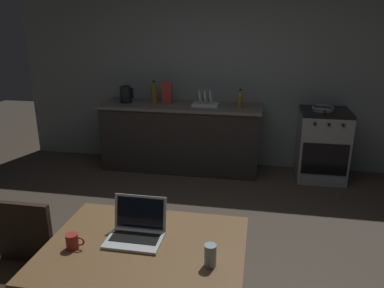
% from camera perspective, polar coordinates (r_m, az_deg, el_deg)
% --- Properties ---
extents(ground_plane, '(12.00, 12.00, 0.00)m').
position_cam_1_polar(ground_plane, '(3.27, -0.47, -18.85)').
color(ground_plane, '#473D33').
extents(back_wall, '(6.40, 0.10, 2.61)m').
position_cam_1_polar(back_wall, '(5.21, 8.32, 10.72)').
color(back_wall, gray).
rests_on(back_wall, ground_plane).
extents(kitchen_counter, '(2.16, 0.64, 0.90)m').
position_cam_1_polar(kitchen_counter, '(5.15, -1.71, 1.10)').
color(kitchen_counter, '#282623').
rests_on(kitchen_counter, ground_plane).
extents(stove_oven, '(0.60, 0.62, 0.90)m').
position_cam_1_polar(stove_oven, '(5.11, 19.11, -0.10)').
color(stove_oven, gray).
rests_on(stove_oven, ground_plane).
extents(dining_table, '(1.13, 0.87, 0.76)m').
position_cam_1_polar(dining_table, '(2.26, -7.14, -16.80)').
color(dining_table, brown).
rests_on(dining_table, ground_plane).
extents(chair, '(0.40, 0.40, 0.89)m').
position_cam_1_polar(chair, '(2.72, -24.88, -16.20)').
color(chair, '#2D2116').
rests_on(chair, ground_plane).
extents(laptop, '(0.32, 0.26, 0.22)m').
position_cam_1_polar(laptop, '(2.28, -8.45, -12.91)').
color(laptop, silver).
rests_on(laptop, dining_table).
extents(electric_kettle, '(0.19, 0.16, 0.24)m').
position_cam_1_polar(electric_kettle, '(5.23, -9.98, 7.44)').
color(electric_kettle, black).
rests_on(electric_kettle, kitchen_counter).
extents(bottle, '(0.07, 0.07, 0.24)m').
position_cam_1_polar(bottle, '(4.86, 7.27, 6.79)').
color(bottle, '#8C601E').
rests_on(bottle, kitchen_counter).
extents(frying_pan, '(0.27, 0.44, 0.05)m').
position_cam_1_polar(frying_pan, '(4.96, 19.24, 5.07)').
color(frying_pan, gray).
rests_on(frying_pan, stove_oven).
extents(coffee_mug, '(0.11, 0.07, 0.09)m').
position_cam_1_polar(coffee_mug, '(2.27, -17.63, -13.87)').
color(coffee_mug, '#9E2D28').
rests_on(coffee_mug, dining_table).
extents(drinking_glass, '(0.06, 0.06, 0.12)m').
position_cam_1_polar(drinking_glass, '(2.03, 2.79, -16.50)').
color(drinking_glass, '#99B7C6').
rests_on(drinking_glass, dining_table).
extents(cereal_box, '(0.13, 0.05, 0.29)m').
position_cam_1_polar(cereal_box, '(5.07, -3.84, 7.72)').
color(cereal_box, '#B2382D').
rests_on(cereal_box, kitchen_counter).
extents(dish_rack, '(0.34, 0.26, 0.21)m').
position_cam_1_polar(dish_rack, '(4.97, 2.10, 6.38)').
color(dish_rack, silver).
rests_on(dish_rack, kitchen_counter).
extents(bottle_b, '(0.08, 0.08, 0.30)m').
position_cam_1_polar(bottle_b, '(5.18, -5.75, 7.83)').
color(bottle_b, '#8C601E').
rests_on(bottle_b, kitchen_counter).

